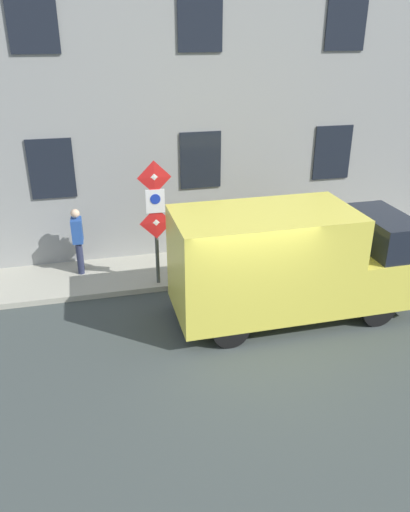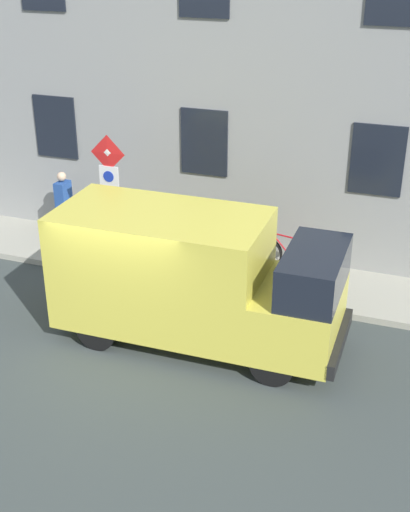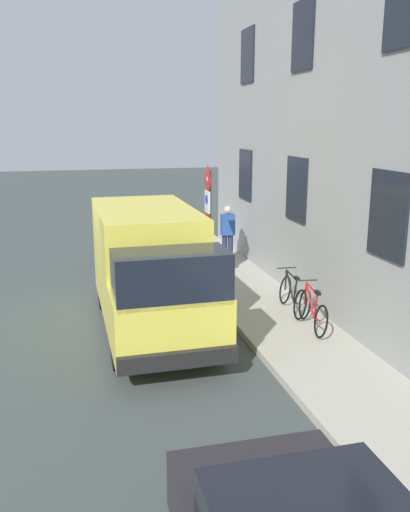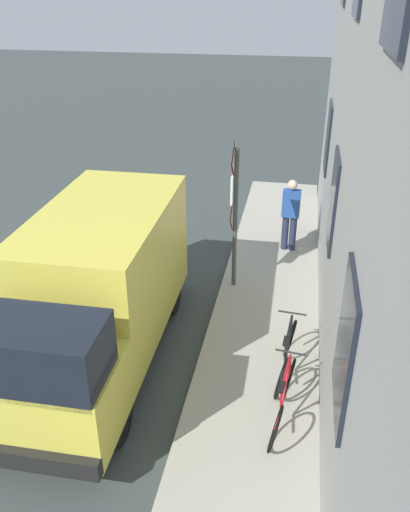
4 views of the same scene
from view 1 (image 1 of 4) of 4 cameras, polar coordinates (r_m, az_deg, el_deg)
The scene contains 8 objects.
ground_plane at distance 10.72m, azimuth 4.77°, elevation -8.94°, with size 80.00×80.00×0.00m, color #3B4342.
sidewalk_slab at distance 13.43m, azimuth 0.48°, elevation -1.13°, with size 2.01×15.88×0.14m, color #A9A696.
building_facade at distance 13.51m, azimuth -0.91°, elevation 17.62°, with size 0.75×13.88×8.52m.
sign_post_stacked at distance 11.69m, azimuth -5.69°, elevation 5.18°, with size 0.15×0.56×2.97m.
delivery_van at distance 10.90m, azimuth 9.59°, elevation -0.57°, with size 2.04×5.35×2.50m.
bicycle_red at distance 14.29m, azimuth 8.73°, elevation 2.15°, with size 0.48×1.72×0.89m.
bicycle_black at distance 13.95m, azimuth 4.76°, elevation 1.79°, with size 0.46×1.72×0.89m.
pedestrian at distance 12.97m, azimuth -14.37°, elevation 1.93°, with size 0.41×0.28×1.72m.
Camera 1 is at (-8.44, 2.93, 5.92)m, focal length 34.87 mm.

